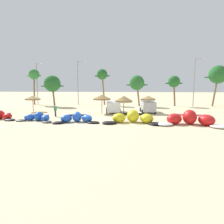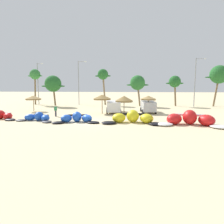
# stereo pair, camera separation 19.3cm
# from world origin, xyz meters

# --- Properties ---
(ground_plane) EXTENTS (260.00, 260.00, 0.00)m
(ground_plane) POSITION_xyz_m (0.00, 0.00, 0.00)
(ground_plane) COLOR beige
(kite_left) EXTENTS (5.20, 2.92, 1.08)m
(kite_left) POSITION_xyz_m (-7.23, 0.23, 0.41)
(kite_left) COLOR #333338
(kite_left) RESTS_ON ground
(kite_left_of_center) EXTENTS (5.75, 3.09, 1.24)m
(kite_left_of_center) POSITION_xyz_m (-2.12, -0.20, 0.47)
(kite_left_of_center) COLOR black
(kite_left_of_center) RESTS_ON ground
(kite_center) EXTENTS (7.44, 3.48, 1.49)m
(kite_center) POSITION_xyz_m (4.55, 0.13, 0.57)
(kite_center) COLOR black
(kite_center) RESTS_ON ground
(kite_right_of_center) EXTENTS (7.76, 4.17, 1.64)m
(kite_right_of_center) POSITION_xyz_m (10.89, -0.56, 0.63)
(kite_right_of_center) COLOR white
(kite_right_of_center) RESTS_ON ground
(beach_umbrella_near_van) EXTENTS (2.68, 2.68, 2.69)m
(beach_umbrella_near_van) POSITION_xyz_m (-12.41, 9.25, 2.33)
(beach_umbrella_near_van) COLOR brown
(beach_umbrella_near_van) RESTS_ON ground
(beach_umbrella_middle) EXTENTS (2.82, 2.82, 2.98)m
(beach_umbrella_middle) POSITION_xyz_m (-0.28, 7.82, 2.57)
(beach_umbrella_middle) COLOR brown
(beach_umbrella_middle) RESTS_ON ground
(beach_umbrella_near_palms) EXTENTS (2.87, 2.87, 2.79)m
(beach_umbrella_near_palms) POSITION_xyz_m (3.15, 8.32, 2.30)
(beach_umbrella_near_palms) COLOR brown
(beach_umbrella_near_palms) RESTS_ON ground
(beach_umbrella_outermost) EXTENTS (2.45, 2.45, 2.79)m
(beach_umbrella_outermost) POSITION_xyz_m (6.98, 8.91, 2.44)
(beach_umbrella_outermost) COLOR brown
(beach_umbrella_outermost) RESTS_ON ground
(parked_van) EXTENTS (2.45, 4.99, 1.84)m
(parked_van) POSITION_xyz_m (7.01, 9.78, 1.09)
(parked_van) COLOR #B2B7BC
(parked_van) RESTS_ON ground
(parked_car_second) EXTENTS (2.78, 5.60, 1.84)m
(parked_car_second) POSITION_xyz_m (1.37, 9.19, 1.09)
(parked_car_second) COLOR white
(parked_car_second) RESTS_ON ground
(person_near_kites) EXTENTS (0.36, 0.24, 1.62)m
(person_near_kites) POSITION_xyz_m (-6.38, 3.94, 0.82)
(person_near_kites) COLOR #383842
(person_near_kites) RESTS_ON ground
(palm_leftmost) EXTENTS (3.64, 2.42, 8.29)m
(palm_leftmost) POSITION_xyz_m (-18.38, 21.96, 6.85)
(palm_leftmost) COLOR brown
(palm_leftmost) RESTS_ON ground
(palm_left) EXTENTS (5.26, 3.51, 6.61)m
(palm_left) POSITION_xyz_m (-12.61, 18.44, 4.81)
(palm_left) COLOR brown
(palm_left) RESTS_ON ground
(palm_left_of_gap) EXTENTS (3.67, 2.45, 8.25)m
(palm_left_of_gap) POSITION_xyz_m (-2.43, 22.89, 6.81)
(palm_left_of_gap) COLOR #7F6647
(palm_left_of_gap) RESTS_ON ground
(palm_center_left) EXTENTS (4.80, 3.20, 6.66)m
(palm_center_left) POSITION_xyz_m (5.47, 20.51, 5.00)
(palm_center_left) COLOR #7F6647
(palm_center_left) RESTS_ON ground
(palm_center_right) EXTENTS (3.77, 2.51, 6.57)m
(palm_center_right) POSITION_xyz_m (13.42, 21.27, 5.18)
(palm_center_right) COLOR brown
(palm_center_right) RESTS_ON ground
(palm_right_of_gap) EXTENTS (5.77, 3.85, 8.69)m
(palm_right_of_gap) POSITION_xyz_m (22.57, 21.67, 6.71)
(palm_right_of_gap) COLOR brown
(palm_right_of_gap) RESTS_ON ground
(lamppost_west) EXTENTS (1.58, 0.24, 9.79)m
(lamppost_west) POSITION_xyz_m (-18.13, 22.99, 5.41)
(lamppost_west) COLOR gray
(lamppost_west) RESTS_ON ground
(lamppost_west_center) EXTENTS (2.11, 0.24, 10.10)m
(lamppost_west_center) POSITION_xyz_m (-8.05, 22.88, 5.64)
(lamppost_west_center) COLOR gray
(lamppost_west_center) RESTS_ON ground
(lamppost_east_center) EXTENTS (2.15, 0.24, 10.09)m
(lamppost_east_center) POSITION_xyz_m (17.60, 20.69, 5.64)
(lamppost_east_center) COLOR gray
(lamppost_east_center) RESTS_ON ground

